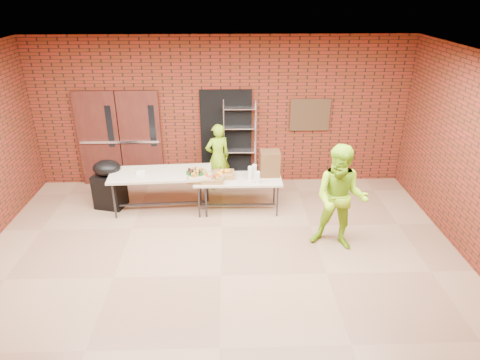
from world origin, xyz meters
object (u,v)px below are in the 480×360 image
object	(u,v)px
volunteer_man	(340,198)
table_left	(161,176)
volunteer_woman	(218,157)
covered_grill	(109,184)
coffee_dispenser	(270,163)
table_right	(238,181)
wire_rack	(240,144)

from	to	relation	value
volunteer_man	table_left	bearing A→B (deg)	177.18
volunteer_woman	volunteer_man	size ratio (longest dim) A/B	0.81
volunteer_woman	covered_grill	bearing A→B (deg)	-0.72
table_left	coffee_dispenser	size ratio (longest dim) A/B	4.06
table_left	table_right	world-z (taller)	table_left
table_right	volunteer_woman	bearing A→B (deg)	112.63
coffee_dispenser	covered_grill	distance (m)	3.21
coffee_dispenser	volunteer_woman	distance (m)	1.35
table_left	covered_grill	bearing A→B (deg)	167.34
coffee_dispenser	table_right	bearing A→B (deg)	-166.77
wire_rack	coffee_dispenser	size ratio (longest dim) A/B	3.87
volunteer_woman	table_right	bearing A→B (deg)	91.85
covered_grill	volunteer_woman	size ratio (longest dim) A/B	0.68
coffee_dispenser	covered_grill	xyz separation A→B (m)	(-3.18, 0.09, -0.44)
wire_rack	table_right	distance (m)	1.26
wire_rack	table_left	size ratio (longest dim) A/B	0.95
wire_rack	table_left	world-z (taller)	wire_rack
wire_rack	volunteer_man	bearing A→B (deg)	-57.19
coffee_dispenser	volunteer_woman	world-z (taller)	volunteer_woman
table_right	covered_grill	xyz separation A→B (m)	(-2.55, 0.23, -0.14)
table_right	covered_grill	size ratio (longest dim) A/B	1.70
covered_grill	volunteer_woman	distance (m)	2.29
coffee_dispenser	volunteer_woman	xyz separation A→B (m)	(-1.03, 0.85, -0.20)
table_right	volunteer_woman	size ratio (longest dim) A/B	1.15
table_right	covered_grill	distance (m)	2.57
coffee_dispenser	volunteer_man	xyz separation A→B (m)	(1.02, -1.47, -0.02)
wire_rack	coffee_dispenser	world-z (taller)	wire_rack
wire_rack	volunteer_man	world-z (taller)	wire_rack
table_left	coffee_dispenser	distance (m)	2.12
wire_rack	table_right	bearing A→B (deg)	-92.39
covered_grill	volunteer_man	world-z (taller)	volunteer_man
wire_rack	covered_grill	distance (m)	2.84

